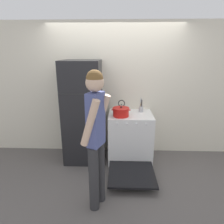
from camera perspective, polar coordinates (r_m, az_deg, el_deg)
ground_plane at (r=4.32m, az=0.73°, el=-10.72°), size 14.00×14.00×0.00m
wall_back at (r=3.93m, az=0.81°, el=6.21°), size 10.00×0.06×2.55m
refrigerator at (r=3.71m, az=-8.31°, el=-0.05°), size 0.67×0.70×1.86m
stove_range at (r=3.79m, az=5.19°, el=-7.34°), size 0.80×1.40×0.91m
dutch_oven_pot at (r=3.51m, az=2.56°, el=0.01°), size 0.33×0.29×0.18m
tea_kettle at (r=3.77m, az=2.75°, el=1.09°), size 0.21×0.17×0.23m
utensil_jar at (r=3.80m, az=8.27°, el=0.97°), size 0.08×0.08×0.28m
person at (r=2.47m, az=-4.58°, el=-6.29°), size 0.38×0.44×1.81m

